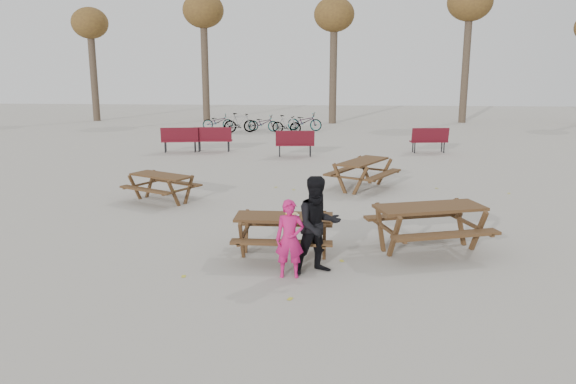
# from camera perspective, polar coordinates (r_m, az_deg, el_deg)

# --- Properties ---
(ground) EXTENTS (80.00, 80.00, 0.00)m
(ground) POSITION_cam_1_polar(r_m,az_deg,el_deg) (10.60, -0.40, -6.48)
(ground) COLOR gray
(ground) RESTS_ON ground
(main_picnic_table) EXTENTS (1.80, 1.45, 0.78)m
(main_picnic_table) POSITION_cam_1_polar(r_m,az_deg,el_deg) (10.42, -0.40, -3.44)
(main_picnic_table) COLOR #371F14
(main_picnic_table) RESTS_ON ground
(food_tray) EXTENTS (0.18, 0.11, 0.03)m
(food_tray) POSITION_cam_1_polar(r_m,az_deg,el_deg) (10.31, 0.63, -2.42)
(food_tray) COLOR silver
(food_tray) RESTS_ON main_picnic_table
(bread_roll) EXTENTS (0.14, 0.06, 0.05)m
(bread_roll) POSITION_cam_1_polar(r_m,az_deg,el_deg) (10.30, 0.63, -2.20)
(bread_roll) COLOR tan
(bread_roll) RESTS_ON food_tray
(soda_bottle) EXTENTS (0.07, 0.07, 0.17)m
(soda_bottle) POSITION_cam_1_polar(r_m,az_deg,el_deg) (10.23, -0.09, -2.23)
(soda_bottle) COLOR silver
(soda_bottle) RESTS_ON main_picnic_table
(child) EXTENTS (0.51, 0.35, 1.33)m
(child) POSITION_cam_1_polar(r_m,az_deg,el_deg) (9.39, 0.18, -4.78)
(child) COLOR #BF1761
(child) RESTS_ON ground
(adult) EXTENTS (1.01, 0.92, 1.69)m
(adult) POSITION_cam_1_polar(r_m,az_deg,el_deg) (9.54, 3.06, -3.38)
(adult) COLOR black
(adult) RESTS_ON ground
(picnic_table_east) EXTENTS (2.44, 2.18, 0.88)m
(picnic_table_east) POSITION_cam_1_polar(r_m,az_deg,el_deg) (11.10, 14.10, -3.59)
(picnic_table_east) COLOR #371F14
(picnic_table_east) RESTS_ON ground
(picnic_table_north) EXTENTS (2.10, 1.96, 0.72)m
(picnic_table_north) POSITION_cam_1_polar(r_m,az_deg,el_deg) (15.00, -12.72, 0.39)
(picnic_table_north) COLOR #371F14
(picnic_table_north) RESTS_ON ground
(picnic_table_far) EXTENTS (2.29, 2.43, 0.83)m
(picnic_table_far) POSITION_cam_1_polar(r_m,az_deg,el_deg) (16.27, 7.59, 1.76)
(picnic_table_far) COLOR #371F14
(picnic_table_far) RESTS_ON ground
(park_bench_row) EXTENTS (11.73, 2.00, 1.03)m
(park_bench_row) POSITION_cam_1_polar(r_m,az_deg,el_deg) (22.74, -0.93, 5.27)
(park_bench_row) COLOR maroon
(park_bench_row) RESTS_ON ground
(bicycle_row) EXTENTS (6.67, 2.50, 1.03)m
(bicycle_row) POSITION_cam_1_polar(r_m,az_deg,el_deg) (30.30, -2.33, 7.07)
(bicycle_row) COLOR black
(bicycle_row) RESTS_ON ground
(tree_row) EXTENTS (32.17, 3.52, 8.26)m
(tree_row) POSITION_cam_1_polar(r_m,az_deg,el_deg) (35.23, 4.53, 17.16)
(tree_row) COLOR #382B21
(tree_row) RESTS_ON ground
(fallen_leaves) EXTENTS (11.00, 11.00, 0.01)m
(fallen_leaves) POSITION_cam_1_polar(r_m,az_deg,el_deg) (12.96, 2.69, -2.87)
(fallen_leaves) COLOR gold
(fallen_leaves) RESTS_ON ground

